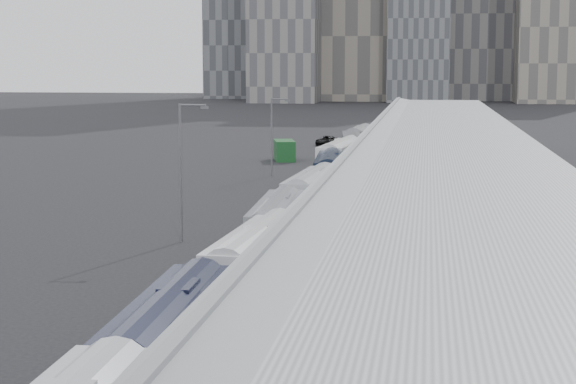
% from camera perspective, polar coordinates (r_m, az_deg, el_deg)
% --- Properties ---
extents(sidewalk, '(10.00, 170.00, 0.12)m').
position_cam_1_polar(sidewalk, '(68.96, 6.10, -2.51)').
color(sidewalk, gray).
rests_on(sidewalk, ground).
extents(lane_line, '(0.12, 160.00, 0.02)m').
position_cam_1_polar(lane_line, '(70.14, -2.51, -2.34)').
color(lane_line, gold).
rests_on(lane_line, ground).
extents(depot, '(12.45, 160.40, 7.20)m').
position_cam_1_polar(depot, '(68.42, 9.48, 0.28)').
color(depot, gray).
rests_on(depot, ground).
extents(bus_1, '(2.96, 12.76, 3.71)m').
position_cam_1_polar(bus_1, '(36.46, -7.06, -9.19)').
color(bus_1, black).
rests_on(bus_1, ground).
extents(bus_2, '(3.25, 12.97, 3.76)m').
position_cam_1_polar(bus_2, '(50.01, -1.92, -4.52)').
color(bus_2, white).
rests_on(bus_2, ground).
extents(bus_3, '(3.00, 12.47, 3.62)m').
position_cam_1_polar(bus_3, '(61.75, -0.67, -2.26)').
color(bus_3, gray).
rests_on(bus_3, ground).
extents(bus_4, '(3.34, 13.07, 3.78)m').
position_cam_1_polar(bus_4, '(75.98, 1.44, -0.36)').
color(bus_4, silver).
rests_on(bus_4, ground).
extents(bus_5, '(3.43, 13.00, 3.76)m').
position_cam_1_polar(bus_5, '(91.28, 2.51, 0.95)').
color(bus_5, black).
rests_on(bus_5, ground).
extents(bus_6, '(4.09, 14.06, 4.05)m').
position_cam_1_polar(bus_6, '(103.98, 3.17, 1.82)').
color(bus_6, white).
rests_on(bus_6, ground).
extents(bus_7, '(4.19, 14.02, 4.04)m').
position_cam_1_polar(bus_7, '(116.60, 3.95, 2.43)').
color(bus_7, slate).
rests_on(bus_7, ground).
extents(bus_8, '(3.06, 12.81, 3.72)m').
position_cam_1_polar(bus_8, '(132.60, 4.33, 2.98)').
color(bus_8, '#9B9DA4').
rests_on(bus_8, ground).
extents(tree_1, '(1.20, 1.20, 3.78)m').
position_cam_1_polar(tree_1, '(47.83, 1.80, -3.23)').
color(tree_1, black).
rests_on(tree_1, ground).
extents(tree_2, '(1.53, 1.53, 3.74)m').
position_cam_1_polar(tree_2, '(68.25, 3.63, -0.15)').
color(tree_2, black).
rests_on(tree_2, ground).
extents(tree_3, '(2.28, 2.28, 5.02)m').
position_cam_1_polar(tree_3, '(93.32, 4.68, 2.48)').
color(tree_3, black).
rests_on(tree_3, ground).
extents(street_lamp_near, '(2.04, 0.22, 9.46)m').
position_cam_1_polar(street_lamp_near, '(65.54, -6.23, 1.71)').
color(street_lamp_near, '#59595E').
rests_on(street_lamp_near, ground).
extents(street_lamp_far, '(2.04, 0.22, 8.49)m').
position_cam_1_polar(street_lamp_far, '(104.35, -0.87, 3.62)').
color(street_lamp_far, '#59595E').
rests_on(street_lamp_far, ground).
extents(shipping_container, '(3.57, 5.77, 2.57)m').
position_cam_1_polar(shipping_container, '(122.17, -0.21, 2.48)').
color(shipping_container, '#14431D').
rests_on(shipping_container, ground).
extents(suv, '(3.39, 5.38, 1.39)m').
position_cam_1_polar(suv, '(146.04, 2.29, 3.07)').
color(suv, black).
rests_on(suv, ground).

